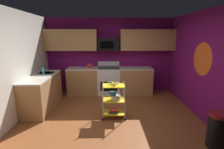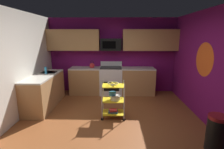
{
  "view_description": "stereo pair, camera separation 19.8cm",
  "coord_description": "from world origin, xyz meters",
  "px_view_note": "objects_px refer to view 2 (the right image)",
  "views": [
    {
      "loc": [
        -0.06,
        -3.68,
        1.99
      ],
      "look_at": [
        0.03,
        0.49,
        1.05
      ],
      "focal_mm": 27.49,
      "sensor_mm": 36.0,
      "label": 1
    },
    {
      "loc": [
        0.13,
        -3.68,
        1.99
      ],
      "look_at": [
        0.03,
        0.49,
        1.05
      ],
      "focal_mm": 27.49,
      "sensor_mm": 36.0,
      "label": 2
    }
  ],
  "objects_px": {
    "microwave": "(111,45)",
    "rolling_cart": "(113,100)",
    "oven_range": "(111,80)",
    "fruit_bowl": "(113,83)",
    "mixing_bowl_large": "(115,97)",
    "mixing_bowl_small": "(112,93)",
    "kettle": "(92,66)",
    "book_stack": "(113,111)",
    "trash_can": "(217,133)",
    "dish_soap_bottle": "(46,70)"
  },
  "relations": [
    {
      "from": "mixing_bowl_large",
      "to": "dish_soap_bottle",
      "type": "bearing_deg",
      "value": 157.5
    },
    {
      "from": "mixing_bowl_small",
      "to": "kettle",
      "type": "relative_size",
      "value": 0.69
    },
    {
      "from": "mixing_bowl_large",
      "to": "mixing_bowl_small",
      "type": "bearing_deg",
      "value": 164.14
    },
    {
      "from": "rolling_cart",
      "to": "mixing_bowl_large",
      "type": "distance_m",
      "value": 0.08
    },
    {
      "from": "oven_range",
      "to": "rolling_cart",
      "type": "relative_size",
      "value": 1.2
    },
    {
      "from": "fruit_bowl",
      "to": "mixing_bowl_large",
      "type": "bearing_deg",
      "value": 0.0
    },
    {
      "from": "oven_range",
      "to": "microwave",
      "type": "height_order",
      "value": "microwave"
    },
    {
      "from": "fruit_bowl",
      "to": "mixing_bowl_large",
      "type": "distance_m",
      "value": 0.36
    },
    {
      "from": "mixing_bowl_large",
      "to": "kettle",
      "type": "relative_size",
      "value": 0.95
    },
    {
      "from": "rolling_cart",
      "to": "fruit_bowl",
      "type": "height_order",
      "value": "rolling_cart"
    },
    {
      "from": "microwave",
      "to": "mixing_bowl_small",
      "type": "distance_m",
      "value": 2.19
    },
    {
      "from": "microwave",
      "to": "trash_can",
      "type": "height_order",
      "value": "microwave"
    },
    {
      "from": "mixing_bowl_large",
      "to": "trash_can",
      "type": "bearing_deg",
      "value": -34.62
    },
    {
      "from": "fruit_bowl",
      "to": "kettle",
      "type": "xyz_separation_m",
      "value": [
        -0.76,
        1.81,
        0.12
      ]
    },
    {
      "from": "rolling_cart",
      "to": "trash_can",
      "type": "xyz_separation_m",
      "value": [
        1.83,
        -1.23,
        -0.12
      ]
    },
    {
      "from": "microwave",
      "to": "kettle",
      "type": "distance_m",
      "value": 0.96
    },
    {
      "from": "trash_can",
      "to": "mixing_bowl_large",
      "type": "bearing_deg",
      "value": 145.38
    },
    {
      "from": "rolling_cart",
      "to": "fruit_bowl",
      "type": "relative_size",
      "value": 3.36
    },
    {
      "from": "microwave",
      "to": "trash_can",
      "type": "xyz_separation_m",
      "value": [
        1.94,
        -3.15,
        -1.37
      ]
    },
    {
      "from": "kettle",
      "to": "trash_can",
      "type": "height_order",
      "value": "kettle"
    },
    {
      "from": "fruit_bowl",
      "to": "book_stack",
      "type": "bearing_deg",
      "value": 104.04
    },
    {
      "from": "microwave",
      "to": "fruit_bowl",
      "type": "distance_m",
      "value": 2.09
    },
    {
      "from": "book_stack",
      "to": "kettle",
      "type": "height_order",
      "value": "kettle"
    },
    {
      "from": "book_stack",
      "to": "kettle",
      "type": "bearing_deg",
      "value": 112.74
    },
    {
      "from": "oven_range",
      "to": "kettle",
      "type": "bearing_deg",
      "value": -179.66
    },
    {
      "from": "mixing_bowl_small",
      "to": "kettle",
      "type": "height_order",
      "value": "kettle"
    },
    {
      "from": "fruit_bowl",
      "to": "dish_soap_bottle",
      "type": "bearing_deg",
      "value": 157.0
    },
    {
      "from": "kettle",
      "to": "mixing_bowl_small",
      "type": "bearing_deg",
      "value": -67.57
    },
    {
      "from": "microwave",
      "to": "fruit_bowl",
      "type": "relative_size",
      "value": 2.57
    },
    {
      "from": "rolling_cart",
      "to": "mixing_bowl_large",
      "type": "height_order",
      "value": "rolling_cart"
    },
    {
      "from": "fruit_bowl",
      "to": "oven_range",
      "type": "bearing_deg",
      "value": 93.42
    },
    {
      "from": "oven_range",
      "to": "mixing_bowl_large",
      "type": "relative_size",
      "value": 4.37
    },
    {
      "from": "oven_range",
      "to": "trash_can",
      "type": "height_order",
      "value": "oven_range"
    },
    {
      "from": "oven_range",
      "to": "kettle",
      "type": "distance_m",
      "value": 0.83
    },
    {
      "from": "fruit_bowl",
      "to": "book_stack",
      "type": "xyz_separation_m",
      "value": [
        -0.0,
        0.0,
        -0.72
      ]
    },
    {
      "from": "microwave",
      "to": "rolling_cart",
      "type": "distance_m",
      "value": 2.29
    },
    {
      "from": "mixing_bowl_large",
      "to": "book_stack",
      "type": "xyz_separation_m",
      "value": [
        -0.05,
        0.0,
        -0.36
      ]
    },
    {
      "from": "oven_range",
      "to": "microwave",
      "type": "distance_m",
      "value": 1.23
    },
    {
      "from": "dish_soap_bottle",
      "to": "trash_can",
      "type": "bearing_deg",
      "value": -28.54
    },
    {
      "from": "microwave",
      "to": "rolling_cart",
      "type": "xyz_separation_m",
      "value": [
        0.11,
        -1.92,
        -1.25
      ]
    },
    {
      "from": "trash_can",
      "to": "fruit_bowl",
      "type": "bearing_deg",
      "value": 146.11
    },
    {
      "from": "kettle",
      "to": "dish_soap_bottle",
      "type": "xyz_separation_m",
      "value": [
        -1.2,
        -0.98,
        0.02
      ]
    },
    {
      "from": "mixing_bowl_large",
      "to": "kettle",
      "type": "bearing_deg",
      "value": 114.04
    },
    {
      "from": "trash_can",
      "to": "rolling_cart",
      "type": "bearing_deg",
      "value": 146.11
    },
    {
      "from": "book_stack",
      "to": "trash_can",
      "type": "distance_m",
      "value": 2.21
    },
    {
      "from": "trash_can",
      "to": "mixing_bowl_small",
      "type": "bearing_deg",
      "value": 145.97
    },
    {
      "from": "kettle",
      "to": "trash_can",
      "type": "xyz_separation_m",
      "value": [
        2.59,
        -3.04,
        -0.67
      ]
    },
    {
      "from": "mixing_bowl_large",
      "to": "book_stack",
      "type": "distance_m",
      "value": 0.36
    },
    {
      "from": "oven_range",
      "to": "microwave",
      "type": "relative_size",
      "value": 1.57
    },
    {
      "from": "dish_soap_bottle",
      "to": "microwave",
      "type": "bearing_deg",
      "value": 30.36
    }
  ]
}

